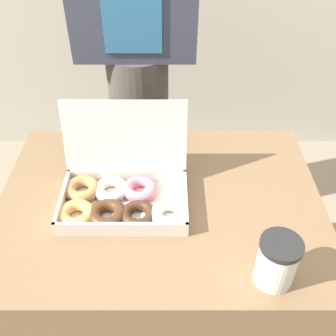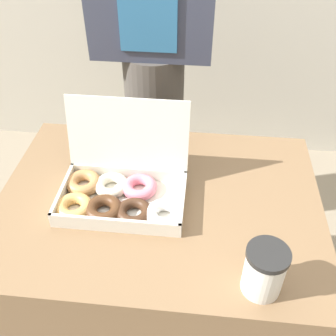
{
  "view_description": "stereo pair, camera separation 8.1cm",
  "coord_description": "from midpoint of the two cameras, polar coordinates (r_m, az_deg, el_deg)",
  "views": [
    {
      "loc": [
        0.02,
        -0.73,
        1.45
      ],
      "look_at": [
        0.02,
        0.03,
        0.81
      ],
      "focal_mm": 42.0,
      "sensor_mm": 36.0,
      "label": 1
    },
    {
      "loc": [
        0.1,
        -0.72,
        1.45
      ],
      "look_at": [
        0.02,
        0.03,
        0.81
      ],
      "focal_mm": 42.0,
      "sensor_mm": 36.0,
      "label": 2
    }
  ],
  "objects": [
    {
      "name": "donut_box",
      "position": [
        1.0,
        -4.91,
        -3.39
      ],
      "size": [
        0.34,
        0.25,
        0.23
      ],
      "color": "silver",
      "rests_on": "table"
    },
    {
      "name": "coffee_cup",
      "position": [
        0.85,
        16.55,
        -14.18
      ],
      "size": [
        0.09,
        0.09,
        0.12
      ],
      "color": "silver",
      "rests_on": "table"
    },
    {
      "name": "person_customer",
      "position": [
        1.44,
        -0.52,
        17.09
      ],
      "size": [
        0.41,
        0.23,
        1.63
      ],
      "color": "#4C4742",
      "rests_on": "ground_plane"
    },
    {
      "name": "table",
      "position": [
        1.31,
        0.73,
        -15.89
      ],
      "size": [
        0.84,
        0.62,
        0.72
      ],
      "color": "brown",
      "rests_on": "ground_plane"
    },
    {
      "name": "ground_plane",
      "position": [
        1.62,
        0.61,
        -22.99
      ],
      "size": [
        14.0,
        14.0,
        0.0
      ],
      "primitive_type": "plane",
      "color": "gray"
    }
  ]
}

